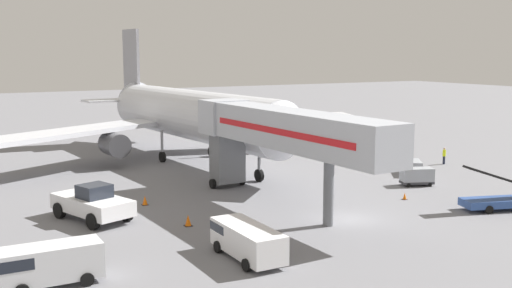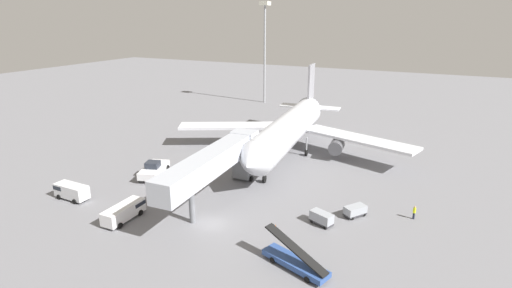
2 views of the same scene
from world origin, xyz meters
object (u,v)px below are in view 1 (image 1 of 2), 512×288
(airplane_at_gate, at_px, (189,115))
(baggage_cart_near_right, at_px, (413,167))
(baggage_cart_mid_left, at_px, (417,176))
(safety_cone_bravo, at_px, (188,220))
(safety_cone_charlie, at_px, (405,196))
(belt_loader_truck, at_px, (509,199))
(pushback_tug, at_px, (93,203))
(ground_crew_worker_foreground, at_px, (444,155))
(safety_cone_alpha, at_px, (145,200))
(jet_bridge, at_px, (277,131))
(service_van_rear_left, at_px, (48,263))
(service_van_far_left, at_px, (246,239))

(airplane_at_gate, height_order, baggage_cart_near_right, airplane_at_gate)
(baggage_cart_mid_left, xyz_separation_m, safety_cone_bravo, (-21.95, -1.79, -0.47))
(safety_cone_charlie, bearing_deg, belt_loader_truck, -52.33)
(pushback_tug, distance_m, safety_cone_bravo, 6.88)
(baggage_cart_mid_left, distance_m, safety_cone_bravo, 22.03)
(pushback_tug, distance_m, ground_crew_worker_foreground, 36.80)
(airplane_at_gate, distance_m, safety_cone_alpha, 19.64)
(airplane_at_gate, height_order, safety_cone_alpha, airplane_at_gate)
(safety_cone_alpha, bearing_deg, jet_bridge, -29.67)
(jet_bridge, height_order, baggage_cart_near_right, jet_bridge)
(safety_cone_alpha, bearing_deg, safety_cone_charlie, -24.16)
(safety_cone_alpha, distance_m, safety_cone_charlie, 19.99)
(safety_cone_bravo, bearing_deg, baggage_cart_mid_left, 4.66)
(airplane_at_gate, bearing_deg, jet_bridge, -95.06)
(pushback_tug, relative_size, service_van_rear_left, 1.41)
(pushback_tug, xyz_separation_m, ground_crew_worker_foreground, (36.65, 3.33, -0.25))
(service_van_far_left, bearing_deg, service_van_rear_left, 174.23)
(service_van_rear_left, bearing_deg, safety_cone_alpha, 54.37)
(ground_crew_worker_foreground, bearing_deg, safety_cone_alpha, -177.91)
(safety_cone_alpha, xyz_separation_m, safety_cone_bravo, (0.69, -6.70, 0.02))
(belt_loader_truck, distance_m, baggage_cart_mid_left, 9.21)
(pushback_tug, xyz_separation_m, baggage_cart_mid_left, (27.05, -2.75, -0.32))
(baggage_cart_mid_left, distance_m, safety_cone_alpha, 23.17)
(jet_bridge, xyz_separation_m, baggage_cart_mid_left, (14.08, -0.03, -4.74))
(safety_cone_charlie, bearing_deg, pushback_tug, 165.09)
(belt_loader_truck, bearing_deg, baggage_cart_near_right, 77.27)
(belt_loader_truck, distance_m, safety_cone_alpha, 26.83)
(belt_loader_truck, xyz_separation_m, safety_cone_bravo, (-22.13, 7.42, -0.40))
(belt_loader_truck, bearing_deg, pushback_tug, 156.29)
(service_van_rear_left, relative_size, baggage_cart_near_right, 1.63)
(jet_bridge, xyz_separation_m, belt_loader_truck, (14.26, -9.23, -4.81))
(pushback_tug, bearing_deg, safety_cone_alpha, 25.99)
(pushback_tug, bearing_deg, ground_crew_worker_foreground, 5.19)
(belt_loader_truck, bearing_deg, safety_cone_charlie, 127.67)
(jet_bridge, relative_size, safety_cone_bravo, 28.61)
(service_van_rear_left, distance_m, baggage_cart_mid_left, 32.93)
(belt_loader_truck, distance_m, safety_cone_charlie, 7.51)
(airplane_at_gate, distance_m, service_van_rear_left, 35.25)
(baggage_cart_mid_left, bearing_deg, baggage_cart_near_right, 50.20)
(airplane_at_gate, relative_size, jet_bridge, 1.96)
(ground_crew_worker_foreground, relative_size, safety_cone_bravo, 2.26)
(safety_cone_alpha, bearing_deg, pushback_tug, -154.01)
(service_van_far_left, height_order, baggage_cart_near_right, service_van_far_left)
(safety_cone_alpha, height_order, safety_cone_bravo, safety_cone_bravo)
(airplane_at_gate, relative_size, baggage_cart_near_right, 14.32)
(jet_bridge, xyz_separation_m, safety_cone_bravo, (-7.87, -1.82, -5.21))
(airplane_at_gate, xyz_separation_m, baggage_cart_near_right, (15.33, -17.22, -4.11))
(safety_cone_charlie, bearing_deg, service_van_far_left, -161.20)
(airplane_at_gate, distance_m, pushback_tug, 23.75)
(belt_loader_truck, xyz_separation_m, ground_crew_worker_foreground, (9.42, 15.29, 0.14))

